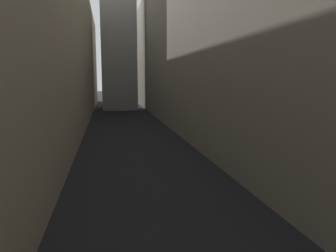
{
  "coord_description": "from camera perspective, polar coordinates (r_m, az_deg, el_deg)",
  "views": [
    {
      "loc": [
        -2.65,
        6.69,
        6.65
      ],
      "look_at": [
        0.0,
        20.58,
        4.54
      ],
      "focal_mm": 34.04,
      "sensor_mm": 36.0,
      "label": 1
    }
  ],
  "objects": [
    {
      "name": "ground_plane",
      "position": [
        41.92,
        -7.03,
        -0.69
      ],
      "size": [
        264.0,
        264.0,
        0.0
      ],
      "primitive_type": "plane",
      "color": "black"
    },
    {
      "name": "building_block_left",
      "position": [
        44.63,
        -24.29,
        13.09
      ],
      "size": [
        14.19,
        108.0,
        21.58
      ],
      "primitive_type": "cube",
      "color": "gray",
      "rests_on": "ground"
    },
    {
      "name": "building_block_right",
      "position": [
        45.88,
        7.53,
        15.21
      ],
      "size": [
        12.03,
        108.0,
        24.14
      ],
      "primitive_type": "cube",
      "color": "gray",
      "rests_on": "ground"
    }
  ]
}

